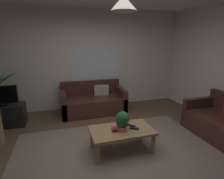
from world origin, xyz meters
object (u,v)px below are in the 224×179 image
Objects in this scene: remote_on_table_0 at (131,125)px; remote_on_table_1 at (134,128)px; potted_plant_on_table at (122,121)px; tv_stand at (4,116)px; couch_under_window at (93,102)px; book_on_table_0 at (117,130)px; book_on_table_1 at (116,128)px; pendant_lamp at (124,3)px; tv at (0,96)px; potted_palm_corner at (0,99)px; coffee_table at (122,133)px.

remote_on_table_1 is at bearing -125.66° from remote_on_table_0.
remote_on_table_1 is 0.27m from potted_plant_on_table.
tv_stand reaches higher than remote_on_table_0.
couch_under_window is 2.13m from tv_stand.
couch_under_window is 1.95m from book_on_table_0.
book_on_table_1 is 0.17m from potted_plant_on_table.
remote_on_table_0 is at bearing -80.20° from couch_under_window.
pendant_lamp is (0.10, 0.01, 1.95)m from book_on_table_1.
couch_under_window reaches higher than book_on_table_0.
remote_on_table_1 is 1.99m from pendant_lamp.
book_on_table_0 is at bearing 10.56° from book_on_table_1.
potted_plant_on_table is (0.12, -1.97, 0.31)m from couch_under_window.
remote_on_table_0 is 0.23× the size of tv.
couch_under_window is 1.29× the size of potted_palm_corner.
potted_palm_corner is (-2.36, 2.08, 0.20)m from coffee_table.
potted_palm_corner is (-2.27, 2.09, 0.13)m from book_on_table_0.
book_on_table_0 is (-0.09, -0.01, 0.08)m from coffee_table.
tv_stand is at bearing -72.48° from potted_palm_corner.
coffee_table is 6.74× the size of remote_on_table_0.
potted_plant_on_table is at bearing -11.91° from book_on_table_1.
remote_on_table_0 is at bearing -136.67° from remote_on_table_1.
pendant_lamp is (2.23, -1.67, 2.14)m from tv_stand.
couch_under_window is at bearing 7.62° from tv.
potted_plant_on_table is (-0.00, -0.03, 0.24)m from coffee_table.
couch_under_window reaches higher than remote_on_table_1.
book_on_table_0 is 0.11× the size of potted_palm_corner.
book_on_table_1 is at bearing 168.09° from potted_plant_on_table.
book_on_table_0 is 2.73m from tv.
coffee_table is at bearing -36.43° from tv.
tv is 0.48m from potted_palm_corner.
potted_plant_on_table is at bearing -15.96° from book_on_table_0.
potted_palm_corner reaches higher than tv.
remote_on_table_0 is at bearing -38.10° from potted_palm_corner.
tv_stand is at bearing 141.66° from book_on_table_1.
book_on_table_1 is at bearing -172.66° from coffee_table.
coffee_table is 6.94× the size of book_on_table_1.
potted_plant_on_table reaches higher than tv_stand.
couch_under_window reaches higher than book_on_table_1.
book_on_table_0 is 0.88× the size of remote_on_table_0.
potted_palm_corner is (-2.57, 2.13, 0.13)m from remote_on_table_1.
pendant_lamp is at bearing 6.75° from book_on_table_0.
potted_plant_on_table is 0.26× the size of potted_palm_corner.
tv_stand is at bearing 141.92° from book_on_table_0.
book_on_table_1 is 1.95m from pendant_lamp.
tv_stand is at bearing 105.19° from remote_on_table_0.
book_on_table_1 is at bearing -38.34° from tv_stand.
tv_stand is (-2.23, 1.67, -0.09)m from coffee_table.
remote_on_table_0 is 0.28m from potted_plant_on_table.
couch_under_window is 1.99m from potted_plant_on_table.
book_on_table_0 reaches higher than remote_on_table_1.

